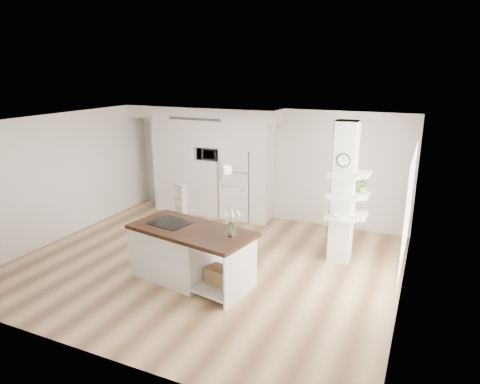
{
  "coord_description": "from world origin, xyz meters",
  "views": [
    {
      "loc": [
        3.68,
        -6.57,
        3.59
      ],
      "look_at": [
        0.31,
        0.9,
        1.22
      ],
      "focal_mm": 32.0,
      "sensor_mm": 36.0,
      "label": 1
    }
  ],
  "objects_px": {
    "refrigerator": "(239,183)",
    "bookshelf": "(182,199)",
    "kitchen_island": "(181,251)",
    "floor_plant_a": "(342,248)"
  },
  "relations": [
    {
      "from": "bookshelf",
      "to": "refrigerator",
      "type": "bearing_deg",
      "value": 30.45
    },
    {
      "from": "refrigerator",
      "to": "kitchen_island",
      "type": "relative_size",
      "value": 0.76
    },
    {
      "from": "kitchen_island",
      "to": "floor_plant_a",
      "type": "bearing_deg",
      "value": 46.53
    },
    {
      "from": "refrigerator",
      "to": "bookshelf",
      "type": "relative_size",
      "value": 2.27
    },
    {
      "from": "kitchen_island",
      "to": "bookshelf",
      "type": "height_order",
      "value": "kitchen_island"
    },
    {
      "from": "refrigerator",
      "to": "floor_plant_a",
      "type": "xyz_separation_m",
      "value": [
        2.88,
        -1.53,
        -0.61
      ]
    },
    {
      "from": "kitchen_island",
      "to": "bookshelf",
      "type": "xyz_separation_m",
      "value": [
        -1.96,
        3.16,
        -0.17
      ]
    },
    {
      "from": "kitchen_island",
      "to": "bookshelf",
      "type": "distance_m",
      "value": 3.72
    },
    {
      "from": "refrigerator",
      "to": "kitchen_island",
      "type": "xyz_separation_m",
      "value": [
        0.41,
        -3.36,
        -0.37
      ]
    },
    {
      "from": "kitchen_island",
      "to": "floor_plant_a",
      "type": "height_order",
      "value": "kitchen_island"
    }
  ]
}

